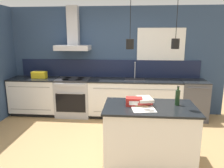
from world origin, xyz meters
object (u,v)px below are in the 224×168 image
dishwasher (193,100)px  bottle_on_island (178,97)px  book_stack (144,101)px  oven_range (74,97)px  red_supply_box (134,102)px  yellow_toolbox (39,75)px

dishwasher → bottle_on_island: bottle_on_island is taller
book_stack → oven_range: bearing=130.3°
oven_range → dishwasher: (2.83, 0.00, 0.00)m
dishwasher → red_supply_box: size_ratio=3.80×
bottle_on_island → yellow_toolbox: (-2.91, 1.85, -0.04)m
dishwasher → bottle_on_island: (-0.76, -1.85, 0.58)m
oven_range → dishwasher: bearing=0.1°
dishwasher → book_stack: bearing=-124.0°
oven_range → yellow_toolbox: size_ratio=2.68×
oven_range → dishwasher: size_ratio=1.00×
book_stack → yellow_toolbox: 3.05m
dishwasher → book_stack: size_ratio=2.79×
oven_range → red_supply_box: red_supply_box is taller
oven_range → bottle_on_island: bottle_on_island is taller
dishwasher → book_stack: book_stack is taller
dishwasher → yellow_toolbox: bearing=180.0°
dishwasher → yellow_toolbox: 3.71m
oven_range → bottle_on_island: size_ratio=3.11×
yellow_toolbox → red_supply_box: bearing=-40.3°
oven_range → red_supply_box: bearing=-53.3°
bottle_on_island → yellow_toolbox: 3.45m
book_stack → red_supply_box: (-0.15, -0.06, 0.01)m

